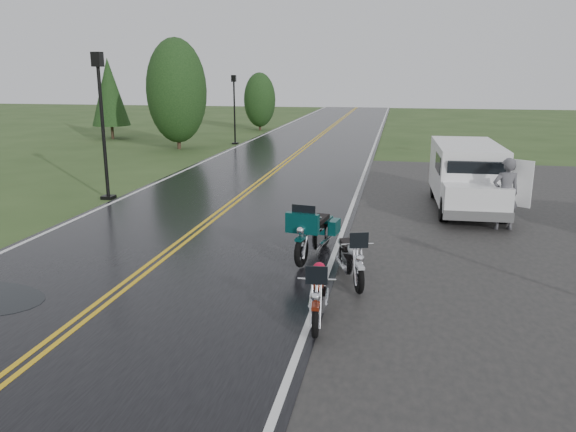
{
  "coord_description": "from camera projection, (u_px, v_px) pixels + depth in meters",
  "views": [
    {
      "loc": [
        5.12,
        -9.85,
        4.08
      ],
      "look_at": [
        2.8,
        2.0,
        1.0
      ],
      "focal_mm": 35.0,
      "sensor_mm": 36.0,
      "label": 1
    }
  ],
  "objects": [
    {
      "name": "ground",
      "position": [
        133.0,
        281.0,
        11.33
      ],
      "size": [
        120.0,
        120.0,
        0.0
      ],
      "primitive_type": "plane",
      "color": "#2D471E",
      "rests_on": "ground"
    },
    {
      "name": "road",
      "position": [
        255.0,
        186.0,
        20.83
      ],
      "size": [
        8.0,
        100.0,
        0.04
      ],
      "primitive_type": "cube",
      "color": "black",
      "rests_on": "ground"
    },
    {
      "name": "motorcycle_red",
      "position": [
        316.0,
        307.0,
        8.69
      ],
      "size": [
        0.86,
        1.96,
        1.13
      ],
      "primitive_type": null,
      "rotation": [
        0.0,
        0.0,
        0.09
      ],
      "color": "#5D190A",
      "rests_on": "ground"
    },
    {
      "name": "motorcycle_teal",
      "position": [
        301.0,
        239.0,
        11.84
      ],
      "size": [
        1.2,
        2.38,
        1.34
      ],
      "primitive_type": null,
      "rotation": [
        0.0,
        0.0,
        -0.17
      ],
      "color": "#053939",
      "rests_on": "ground"
    },
    {
      "name": "motorcycle_silver",
      "position": [
        359.0,
        267.0,
        10.43
      ],
      "size": [
        1.23,
        2.06,
        1.15
      ],
      "primitive_type": null,
      "rotation": [
        0.0,
        0.0,
        0.29
      ],
      "color": "#B7BABF",
      "rests_on": "ground"
    },
    {
      "name": "van_white",
      "position": [
        446.0,
        187.0,
        15.57
      ],
      "size": [
        2.07,
        5.23,
        2.04
      ],
      "primitive_type": null,
      "rotation": [
        0.0,
        0.0,
        0.02
      ],
      "color": "white",
      "rests_on": "ground"
    },
    {
      "name": "person_at_van",
      "position": [
        505.0,
        195.0,
        14.78
      ],
      "size": [
        0.78,
        0.6,
        1.92
      ],
      "primitive_type": "imported",
      "rotation": [
        0.0,
        0.0,
        3.35
      ],
      "color": "#525157",
      "rests_on": "ground"
    },
    {
      "name": "lamp_post_near_left",
      "position": [
        103.0,
        127.0,
        18.16
      ],
      "size": [
        0.41,
        0.41,
        4.79
      ],
      "primitive_type": null,
      "color": "black",
      "rests_on": "ground"
    },
    {
      "name": "lamp_post_far_left",
      "position": [
        234.0,
        110.0,
        32.72
      ],
      "size": [
        0.34,
        0.34,
        4.02
      ],
      "primitive_type": null,
      "color": "black",
      "rests_on": "ground"
    },
    {
      "name": "tree_left_mid",
      "position": [
        177.0,
        102.0,
        30.49
      ],
      "size": [
        3.25,
        3.25,
        5.09
      ],
      "primitive_type": null,
      "color": "#1E3D19",
      "rests_on": "ground"
    },
    {
      "name": "tree_left_far",
      "position": [
        260.0,
        106.0,
        40.9
      ],
      "size": [
        2.3,
        2.3,
        3.54
      ],
      "primitive_type": null,
      "color": "#1E3D19",
      "rests_on": "ground"
    },
    {
      "name": "pine_left_far",
      "position": [
        110.0,
        100.0,
        35.27
      ],
      "size": [
        2.35,
        2.35,
        4.89
      ],
      "primitive_type": null,
      "color": "#1E3D19",
      "rests_on": "ground"
    }
  ]
}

